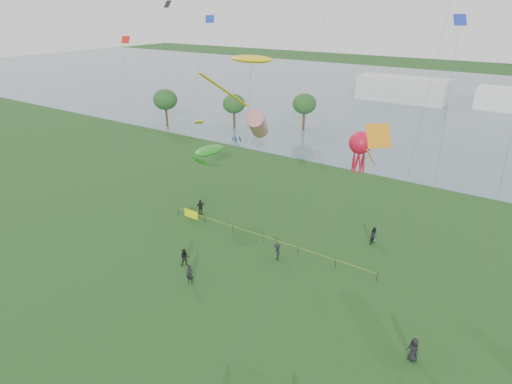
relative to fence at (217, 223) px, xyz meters
The scene contains 17 objects.
ground_plane 16.98m from the fence, 60.56° to the right, with size 400.00×400.00×0.00m, color #143912.
lake 85.63m from the fence, 84.41° to the left, with size 400.00×120.00×0.08m, color slate.
pavilion_left 80.34m from the fence, 92.61° to the left, with size 22.00×8.00×6.00m, color silver.
trees 42.04m from the fence, 124.74° to the left, with size 29.14×17.44×7.45m.
fence is the anchor object (origin of this frame).
spectator_a 8.07m from the fence, 73.53° to the right, with size 0.86×0.67×1.78m, color black.
spectator_b 9.14m from the fence, 12.59° to the right, with size 1.12×0.64×1.74m, color black.
spectator_c 3.96m from the fence, 158.62° to the left, with size 1.07×0.45×1.83m, color black.
spectator_d 24.56m from the fence, 18.33° to the right, with size 0.89×0.58×1.83m, color black.
spectator_f 10.57m from the fence, 64.55° to the right, with size 0.67×0.44×1.84m, color black.
spectator_g 16.77m from the fence, 21.40° to the left, with size 0.92×0.72×1.89m, color black.
kite_stingray 17.60m from the fence, 43.42° to the left, with size 5.01×9.89×18.21m.
kite_windsock 11.67m from the fence, 52.32° to the left, with size 4.28×6.97×13.21m.
kite_creature 9.79m from the fence, 134.33° to the left, with size 2.55×10.03×6.86m.
kite_octopus 17.62m from the fence, 20.57° to the left, with size 3.98×10.88×11.82m.
kite_delta 26.44m from the fence, 27.72° to the right, with size 7.17×8.58×16.59m.
small_kites 23.21m from the fence, 29.27° to the left, with size 40.31×18.53×7.19m.
Camera 1 is at (18.53, -17.64, 22.50)m, focal length 30.00 mm.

